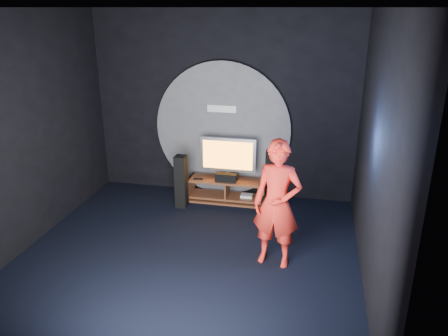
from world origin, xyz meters
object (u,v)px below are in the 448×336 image
(tv, at_px, (228,156))
(tower_speaker_left, at_px, (181,182))
(subwoofer, at_px, (269,207))
(player, at_px, (277,204))
(tower_speaker_right, at_px, (271,175))
(media_console, at_px, (227,192))

(tv, distance_m, tower_speaker_left, 0.99)
(tv, xyz_separation_m, tower_speaker_left, (-0.78, -0.47, -0.39))
(tower_speaker_left, height_order, subwoofer, tower_speaker_left)
(player, bearing_deg, subwoofer, 108.35)
(tower_speaker_right, relative_size, player, 0.53)
(media_console, distance_m, player, 2.35)
(media_console, relative_size, tower_speaker_right, 1.48)
(media_console, distance_m, tower_speaker_left, 0.93)
(tower_speaker_right, xyz_separation_m, player, (0.31, -2.21, 0.43))
(tower_speaker_right, height_order, player, player)
(tower_speaker_left, xyz_separation_m, tower_speaker_right, (1.57, 0.66, 0.00))
(media_console, xyz_separation_m, tv, (-0.01, 0.07, 0.69))
(tower_speaker_left, distance_m, subwoofer, 1.67)
(player, bearing_deg, tv, 127.71)
(subwoofer, bearing_deg, tv, 151.23)
(tv, bearing_deg, subwoofer, -28.77)
(tv, height_order, player, player)
(tower_speaker_right, bearing_deg, tv, -166.38)
(tv, height_order, tower_speaker_left, tv)
(tv, relative_size, player, 0.57)
(tower_speaker_left, relative_size, player, 0.53)
(media_console, distance_m, subwoofer, 0.93)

